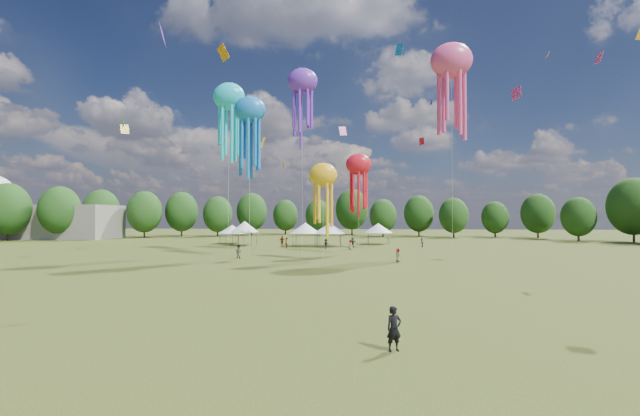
{
  "coord_description": "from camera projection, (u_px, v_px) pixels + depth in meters",
  "views": [
    {
      "loc": [
        5.43,
        -18.84,
        5.27
      ],
      "look_at": [
        2.58,
        15.0,
        6.0
      ],
      "focal_mm": 22.53,
      "sensor_mm": 36.0,
      "label": 1
    }
  ],
  "objects": [
    {
      "name": "treeline",
      "position": [
        308.0,
        210.0,
        81.85
      ],
      "size": [
        201.57,
        95.24,
        13.43
      ],
      "color": "#38281C",
      "rests_on": "ground"
    },
    {
      "name": "show_kites",
      "position": [
        353.0,
        109.0,
        56.4
      ],
      "size": [
        37.41,
        14.8,
        30.75
      ],
      "color": "blue",
      "rests_on": "ground"
    },
    {
      "name": "spectator_near",
      "position": [
        238.0,
        252.0,
        50.5
      ],
      "size": [
        1.0,
        0.89,
        1.69
      ],
      "primitive_type": "imported",
      "rotation": [
        0.0,
        0.0,
        2.78
      ],
      "color": "gray",
      "rests_on": "ground"
    },
    {
      "name": "hangar",
      "position": [
        33.0,
        222.0,
        96.95
      ],
      "size": [
        40.0,
        12.0,
        8.0
      ],
      "primitive_type": "cube",
      "color": "gray",
      "rests_on": "ground"
    },
    {
      "name": "festival_tents",
      "position": [
        300.0,
        228.0,
        74.03
      ],
      "size": [
        33.71,
        12.02,
        4.44
      ],
      "color": "#47474C",
      "rests_on": "ground"
    },
    {
      "name": "ground",
      "position": [
        240.0,
        327.0,
        19.11
      ],
      "size": [
        300.0,
        300.0,
        0.0
      ],
      "primitive_type": "plane",
      "color": "#384416",
      "rests_on": "ground"
    },
    {
      "name": "small_kites",
      "position": [
        316.0,
        56.0,
        62.61
      ],
      "size": [
        78.07,
        56.42,
        47.37
      ],
      "color": "blue",
      "rests_on": "ground"
    },
    {
      "name": "observer_main",
      "position": [
        394.0,
        329.0,
        15.73
      ],
      "size": [
        0.75,
        0.63,
        1.74
      ],
      "primitive_type": "imported",
      "rotation": [
        0.0,
        0.0,
        0.41
      ],
      "color": "black",
      "rests_on": "ground"
    },
    {
      "name": "spectators_far",
      "position": [
        341.0,
        244.0,
        65.62
      ],
      "size": [
        25.15,
        24.12,
        1.9
      ],
      "color": "gray",
      "rests_on": "ground"
    }
  ]
}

